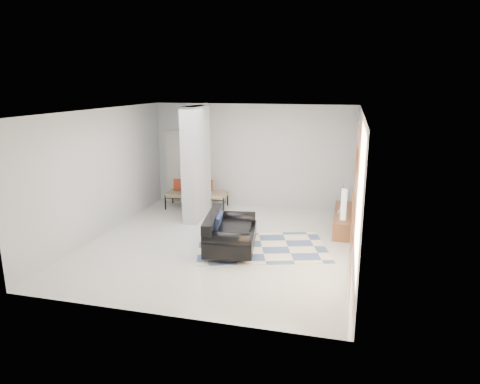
# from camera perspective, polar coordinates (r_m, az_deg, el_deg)

# --- Properties ---
(floor) EXTENTS (6.00, 6.00, 0.00)m
(floor) POSITION_cam_1_polar(r_m,az_deg,el_deg) (9.22, -2.58, -6.88)
(floor) COLOR beige
(floor) RESTS_ON ground
(ceiling) EXTENTS (6.00, 6.00, 0.00)m
(ceiling) POSITION_cam_1_polar(r_m,az_deg,el_deg) (8.61, -2.79, 10.77)
(ceiling) COLOR white
(ceiling) RESTS_ON wall_back
(wall_back) EXTENTS (6.00, 0.00, 6.00)m
(wall_back) POSITION_cam_1_polar(r_m,az_deg,el_deg) (11.66, 1.63, 4.78)
(wall_back) COLOR silver
(wall_back) RESTS_ON ground
(wall_front) EXTENTS (6.00, 0.00, 6.00)m
(wall_front) POSITION_cam_1_polar(r_m,az_deg,el_deg) (6.11, -10.91, -4.39)
(wall_front) COLOR silver
(wall_front) RESTS_ON ground
(wall_left) EXTENTS (0.00, 6.00, 6.00)m
(wall_left) POSITION_cam_1_polar(r_m,az_deg,el_deg) (9.95, -18.02, 2.42)
(wall_left) COLOR silver
(wall_left) RESTS_ON ground
(wall_right) EXTENTS (0.00, 6.00, 6.00)m
(wall_right) POSITION_cam_1_polar(r_m,az_deg,el_deg) (8.44, 15.48, 0.57)
(wall_right) COLOR silver
(wall_right) RESTS_ON ground
(partition_column) EXTENTS (0.35, 1.20, 2.80)m
(partition_column) POSITION_cam_1_polar(r_m,az_deg,el_deg) (10.64, -5.85, 3.79)
(partition_column) COLOR #B4B9BC
(partition_column) RESTS_ON floor
(hallway_door) EXTENTS (0.85, 0.06, 2.04)m
(hallway_door) POSITION_cam_1_polar(r_m,az_deg,el_deg) (12.31, -8.02, 3.36)
(hallway_door) COLOR beige
(hallway_door) RESTS_ON floor
(curtain) EXTENTS (0.00, 2.55, 2.55)m
(curtain) POSITION_cam_1_polar(r_m,az_deg,el_deg) (7.31, 14.99, -1.08)
(curtain) COLOR orange
(curtain) RESTS_ON wall_right
(wall_art) EXTENTS (0.04, 0.45, 0.55)m
(wall_art) POSITION_cam_1_polar(r_m,az_deg,el_deg) (10.06, 15.28, 4.20)
(wall_art) COLOR black
(wall_art) RESTS_ON wall_right
(media_console) EXTENTS (0.45, 1.96, 0.80)m
(media_console) POSITION_cam_1_polar(r_m,az_deg,el_deg) (10.40, 13.66, -3.59)
(media_console) COLOR brown
(media_console) RESTS_ON floor
(loveseat) EXTENTS (1.19, 1.75, 0.76)m
(loveseat) POSITION_cam_1_polar(r_m,az_deg,el_deg) (8.78, -1.62, -5.52)
(loveseat) COLOR silver
(loveseat) RESTS_ON floor
(daybed) EXTENTS (1.69, 0.84, 0.77)m
(daybed) POSITION_cam_1_polar(r_m,az_deg,el_deg) (11.77, -5.87, -0.06)
(daybed) COLOR black
(daybed) RESTS_ON floor
(area_rug) EXTENTS (3.04, 2.45, 0.01)m
(area_rug) POSITION_cam_1_polar(r_m,az_deg,el_deg) (9.00, 2.95, -7.37)
(area_rug) COLOR #F2E6B9
(area_rug) RESTS_ON floor
(cylinder_lamp) EXTENTS (0.13, 0.13, 0.69)m
(cylinder_lamp) POSITION_cam_1_polar(r_m,az_deg,el_deg) (9.67, 13.66, -1.62)
(cylinder_lamp) COLOR beige
(cylinder_lamp) RESTS_ON media_console
(bronze_figurine) EXTENTS (0.13, 0.13, 0.24)m
(bronze_figurine) POSITION_cam_1_polar(r_m,az_deg,el_deg) (10.89, 13.55, -1.03)
(bronze_figurine) COLOR #342217
(bronze_figurine) RESTS_ON media_console
(vase) EXTENTS (0.22, 0.22, 0.21)m
(vase) POSITION_cam_1_polar(r_m,az_deg,el_deg) (10.01, 13.44, -2.47)
(vase) COLOR silver
(vase) RESTS_ON media_console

